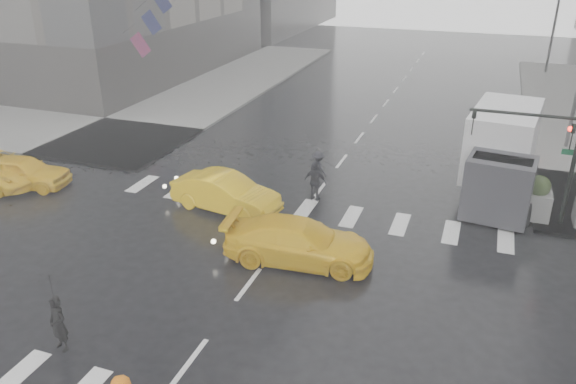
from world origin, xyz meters
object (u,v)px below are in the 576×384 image
at_px(taxi_front, 22,171).
at_px(box_truck, 501,153).
at_px(traffic_signal_pole, 548,147).
at_px(taxi_mid, 226,193).

bearing_deg(taxi_front, box_truck, -83.59).
bearing_deg(traffic_signal_pole, taxi_front, -169.48).
bearing_deg(traffic_signal_pole, taxi_mid, -165.46).
distance_m(traffic_signal_pole, taxi_front, 22.48).
bearing_deg(taxi_front, taxi_mid, -95.50).
height_order(traffic_signal_pole, taxi_front, traffic_signal_pole).
bearing_deg(box_truck, taxi_mid, -145.69).
bearing_deg(traffic_signal_pole, box_truck, 123.15).
relative_size(traffic_signal_pole, box_truck, 0.64).
bearing_deg(taxi_mid, traffic_signal_pole, -66.40).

